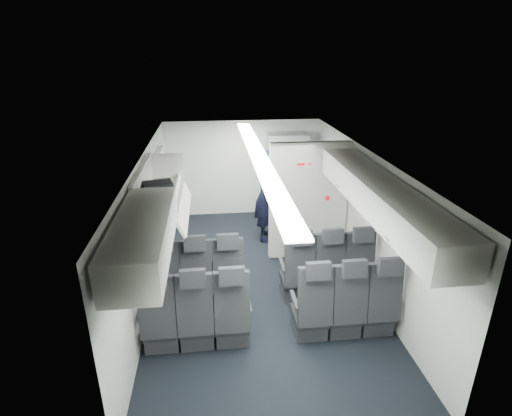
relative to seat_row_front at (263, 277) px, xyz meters
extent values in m
cube|color=black|center=(0.00, 0.53, -0.41)|extent=(3.40, 6.00, 0.01)
cube|color=silver|center=(0.00, 0.53, 1.75)|extent=(3.40, 6.00, 0.01)
cube|color=silver|center=(0.00, 3.53, 0.67)|extent=(3.40, 0.01, 2.15)
cube|color=silver|center=(0.00, -2.47, 0.67)|extent=(3.40, 0.01, 2.15)
cube|color=silver|center=(-1.70, 0.53, 0.67)|extent=(0.01, 6.00, 2.15)
cube|color=silver|center=(1.70, 0.53, 0.67)|extent=(0.01, 6.00, 2.15)
cube|color=white|center=(0.00, 0.53, 1.71)|extent=(0.25, 5.52, 0.03)
cube|color=black|center=(-1.42, 0.08, -0.13)|extent=(0.44, 0.46, 0.12)
cube|color=#2D2D33|center=(-1.42, 0.08, -0.29)|extent=(0.42, 0.42, 0.22)
cube|color=black|center=(-1.42, -0.14, 0.32)|extent=(0.44, 0.20, 0.80)
cube|color=black|center=(-1.42, -0.19, 0.72)|extent=(0.30, 0.12, 0.23)
cube|color=#2D2D33|center=(-1.64, 0.05, 0.15)|extent=(0.05, 0.40, 0.06)
cube|color=#2D2D33|center=(-1.20, 0.05, 0.15)|extent=(0.05, 0.40, 0.06)
cube|color=black|center=(-0.97, 0.08, -0.13)|extent=(0.44, 0.46, 0.12)
cube|color=#2D2D33|center=(-0.97, 0.08, -0.29)|extent=(0.42, 0.42, 0.22)
cube|color=black|center=(-0.97, -0.14, 0.32)|extent=(0.44, 0.20, 0.80)
cube|color=black|center=(-0.97, -0.19, 0.72)|extent=(0.30, 0.12, 0.23)
cube|color=#2D2D33|center=(-1.19, 0.05, 0.15)|extent=(0.05, 0.40, 0.06)
cube|color=#2D2D33|center=(-0.75, 0.05, 0.15)|extent=(0.05, 0.40, 0.06)
cube|color=black|center=(-0.52, 0.08, -0.13)|extent=(0.44, 0.46, 0.12)
cube|color=#2D2D33|center=(-0.52, 0.08, -0.29)|extent=(0.42, 0.42, 0.22)
cube|color=black|center=(-0.52, -0.14, 0.32)|extent=(0.44, 0.20, 0.80)
cube|color=black|center=(-0.52, -0.19, 0.72)|extent=(0.30, 0.12, 0.23)
cube|color=#2D2D33|center=(-0.74, 0.05, 0.15)|extent=(0.05, 0.40, 0.06)
cube|color=#2D2D33|center=(-0.30, 0.05, 0.15)|extent=(0.05, 0.40, 0.06)
cube|color=black|center=(0.52, 0.08, -0.13)|extent=(0.44, 0.46, 0.12)
cube|color=#2D2D33|center=(0.52, 0.08, -0.29)|extent=(0.42, 0.42, 0.22)
cube|color=black|center=(0.52, -0.14, 0.32)|extent=(0.44, 0.20, 0.80)
cube|color=black|center=(0.52, -0.19, 0.72)|extent=(0.30, 0.12, 0.23)
cube|color=#2D2D33|center=(0.30, 0.05, 0.15)|extent=(0.05, 0.40, 0.06)
cube|color=#2D2D33|center=(0.74, 0.05, 0.15)|extent=(0.05, 0.40, 0.06)
cube|color=black|center=(0.97, 0.08, -0.13)|extent=(0.44, 0.46, 0.12)
cube|color=#2D2D33|center=(0.97, 0.08, -0.29)|extent=(0.42, 0.42, 0.22)
cube|color=black|center=(0.97, -0.14, 0.32)|extent=(0.44, 0.20, 0.80)
cube|color=black|center=(0.97, -0.19, 0.72)|extent=(0.30, 0.12, 0.23)
cube|color=#2D2D33|center=(0.75, 0.05, 0.15)|extent=(0.05, 0.40, 0.06)
cube|color=#2D2D33|center=(1.19, 0.05, 0.15)|extent=(0.05, 0.40, 0.06)
cube|color=black|center=(1.42, 0.08, -0.13)|extent=(0.44, 0.46, 0.12)
cube|color=#2D2D33|center=(1.42, 0.08, -0.29)|extent=(0.42, 0.42, 0.22)
cube|color=black|center=(1.42, -0.14, 0.32)|extent=(0.44, 0.20, 0.80)
cube|color=black|center=(1.42, -0.19, 0.72)|extent=(0.30, 0.12, 0.23)
cube|color=#2D2D33|center=(1.20, 0.05, 0.15)|extent=(0.05, 0.40, 0.06)
cube|color=#2D2D33|center=(1.64, 0.05, 0.15)|extent=(0.05, 0.40, 0.06)
cube|color=black|center=(-1.42, -0.82, -0.13)|extent=(0.44, 0.46, 0.12)
cube|color=#2D2D33|center=(-1.42, -0.82, -0.29)|extent=(0.42, 0.42, 0.22)
cube|color=black|center=(-1.42, -1.04, 0.32)|extent=(0.44, 0.20, 0.80)
cube|color=black|center=(-1.42, -1.09, 0.72)|extent=(0.30, 0.12, 0.23)
cube|color=#2D2D33|center=(-1.64, -0.85, 0.15)|extent=(0.05, 0.40, 0.06)
cube|color=#2D2D33|center=(-1.20, -0.85, 0.15)|extent=(0.05, 0.40, 0.06)
cube|color=black|center=(-0.97, -0.82, -0.13)|extent=(0.44, 0.46, 0.12)
cube|color=#2D2D33|center=(-0.97, -0.82, -0.29)|extent=(0.42, 0.42, 0.22)
cube|color=black|center=(-0.97, -1.04, 0.32)|extent=(0.44, 0.20, 0.80)
cube|color=black|center=(-0.97, -1.09, 0.72)|extent=(0.30, 0.12, 0.23)
cube|color=#2D2D33|center=(-1.19, -0.85, 0.15)|extent=(0.05, 0.40, 0.06)
cube|color=#2D2D33|center=(-0.75, -0.85, 0.15)|extent=(0.05, 0.40, 0.06)
cube|color=black|center=(-0.52, -0.82, -0.13)|extent=(0.44, 0.46, 0.12)
cube|color=#2D2D33|center=(-0.52, -0.82, -0.29)|extent=(0.42, 0.42, 0.22)
cube|color=black|center=(-0.52, -1.04, 0.32)|extent=(0.44, 0.20, 0.80)
cube|color=black|center=(-0.52, -1.09, 0.72)|extent=(0.30, 0.12, 0.23)
cube|color=#2D2D33|center=(-0.74, -0.85, 0.15)|extent=(0.05, 0.40, 0.06)
cube|color=#2D2D33|center=(-0.30, -0.85, 0.15)|extent=(0.05, 0.40, 0.06)
cube|color=black|center=(0.52, -0.82, -0.13)|extent=(0.44, 0.46, 0.12)
cube|color=#2D2D33|center=(0.52, -0.82, -0.29)|extent=(0.42, 0.42, 0.22)
cube|color=black|center=(0.52, -1.04, 0.32)|extent=(0.44, 0.20, 0.80)
cube|color=black|center=(0.52, -1.09, 0.72)|extent=(0.30, 0.12, 0.23)
cube|color=#2D2D33|center=(0.30, -0.85, 0.15)|extent=(0.05, 0.40, 0.06)
cube|color=#2D2D33|center=(0.74, -0.85, 0.15)|extent=(0.05, 0.40, 0.06)
cube|color=black|center=(0.97, -0.82, -0.13)|extent=(0.44, 0.46, 0.12)
cube|color=#2D2D33|center=(0.97, -0.82, -0.29)|extent=(0.42, 0.42, 0.22)
cube|color=black|center=(0.97, -1.04, 0.32)|extent=(0.44, 0.20, 0.80)
cube|color=black|center=(0.97, -1.09, 0.72)|extent=(0.30, 0.12, 0.23)
cube|color=#2D2D33|center=(0.75, -0.85, 0.15)|extent=(0.05, 0.40, 0.06)
cube|color=#2D2D33|center=(1.19, -0.85, 0.15)|extent=(0.05, 0.40, 0.06)
cube|color=black|center=(1.42, -0.82, -0.13)|extent=(0.44, 0.46, 0.12)
cube|color=#2D2D33|center=(1.42, -0.82, -0.29)|extent=(0.42, 0.42, 0.22)
cube|color=black|center=(1.42, -1.04, 0.32)|extent=(0.44, 0.20, 0.80)
cube|color=black|center=(1.42, -1.09, 0.72)|extent=(0.30, 0.12, 0.23)
cube|color=#2D2D33|center=(1.20, -0.85, 0.15)|extent=(0.05, 0.40, 0.06)
cube|color=#2D2D33|center=(1.64, -0.85, 0.15)|extent=(0.05, 0.40, 0.06)
cube|color=silver|center=(-1.40, -1.47, 1.46)|extent=(0.52, 1.80, 0.40)
cylinder|color=slate|center=(-1.15, -1.47, 1.30)|extent=(0.04, 0.10, 0.04)
cube|color=#9E9E93|center=(-1.40, 0.28, 1.26)|extent=(0.52, 1.70, 0.04)
cube|color=silver|center=(-1.66, 0.28, 1.46)|extent=(0.06, 1.70, 0.44)
cube|color=silver|center=(-1.40, -0.55, 1.46)|extent=(0.52, 0.04, 0.40)
cube|color=silver|center=(-1.40, 1.11, 1.46)|extent=(0.52, 0.04, 0.40)
cube|color=silver|center=(-1.15, 0.28, 1.15)|extent=(0.21, 1.61, 0.38)
cube|color=silver|center=(1.40, -1.47, 1.46)|extent=(0.52, 1.80, 0.40)
cylinder|color=slate|center=(1.15, -1.47, 1.30)|extent=(0.04, 0.10, 0.04)
cube|color=silver|center=(1.40, 0.28, 1.46)|extent=(0.52, 1.70, 0.40)
cylinder|color=slate|center=(1.15, 0.28, 1.30)|extent=(0.04, 0.10, 0.04)
cube|color=silver|center=(0.98, 1.33, 0.67)|extent=(1.40, 0.12, 2.13)
cube|color=white|center=(0.85, 1.26, 1.38)|extent=(0.24, 0.01, 0.10)
cube|color=red|center=(0.80, 1.25, 1.38)|extent=(0.13, 0.01, 0.04)
cube|color=red|center=(0.95, 1.25, 1.38)|extent=(0.05, 0.01, 0.03)
cylinder|color=white|center=(1.30, 1.26, 0.75)|extent=(0.11, 0.01, 0.11)
cylinder|color=red|center=(1.30, 1.26, 0.75)|extent=(0.09, 0.01, 0.09)
cube|color=#939399|center=(0.95, 3.25, 0.55)|extent=(0.85, 0.50, 1.90)
cube|color=#3F3F42|center=(0.95, 2.99, 0.10)|extent=(0.80, 0.01, 0.02)
cube|color=#3F3F42|center=(0.95, 2.99, 0.60)|extent=(0.80, 0.01, 0.02)
cube|color=#3F3F42|center=(0.95, 2.99, 1.10)|extent=(0.80, 0.01, 0.02)
cube|color=silver|center=(-1.64, 2.08, 0.55)|extent=(0.10, 0.92, 1.86)
cylinder|color=black|center=(-1.58, 2.08, 1.05)|extent=(0.03, 0.22, 0.22)
cube|color=gold|center=(-1.58, 2.38, 0.60)|extent=(0.02, 0.10, 0.75)
cylinder|color=white|center=(-1.67, 1.33, 0.90)|extent=(0.01, 0.11, 0.11)
cylinder|color=red|center=(-1.66, 1.33, 0.90)|extent=(0.01, 0.09, 0.09)
imported|color=black|center=(0.33, 2.15, 0.52)|extent=(0.52, 0.72, 1.84)
cube|color=black|center=(-1.42, 0.05, 1.42)|extent=(0.43, 0.35, 0.22)
cube|color=white|center=(0.52, 2.10, 0.70)|extent=(0.20, 0.05, 0.14)
camera|label=1|loc=(-0.69, -5.12, 3.20)|focal=28.00mm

